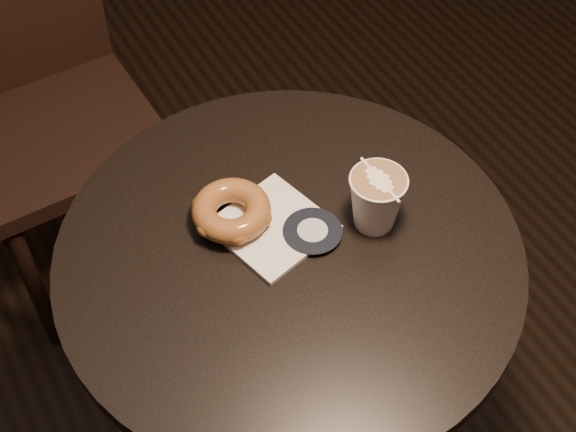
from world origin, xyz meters
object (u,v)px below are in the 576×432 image
Objects in this scene: cafe_table at (289,320)px; chair at (30,68)px; latte_cup at (376,201)px; doughnut at (231,211)px; pastry_bag at (273,227)px.

chair is (-0.18, 0.80, 0.03)m from cafe_table.
chair is 10.79× the size of latte_cup.
latte_cup reaches higher than doughnut.
doughnut is (0.13, -0.72, 0.20)m from chair.
cafe_table is at bearing -79.10° from chair.
cafe_table is at bearing -59.74° from doughnut.
pastry_bag is (0.18, -0.76, 0.17)m from chair.
cafe_table is at bearing 172.24° from latte_cup.
chair is 6.91× the size of pastry_bag.
chair is at bearing 88.61° from pastry_bag.
doughnut is at bearing 124.72° from pastry_bag.
cafe_table is 0.82m from chair.
cafe_table is 7.78× the size of latte_cup.
pastry_bag is 1.56× the size of latte_cup.
doughnut is (-0.05, 0.04, 0.02)m from pastry_bag.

